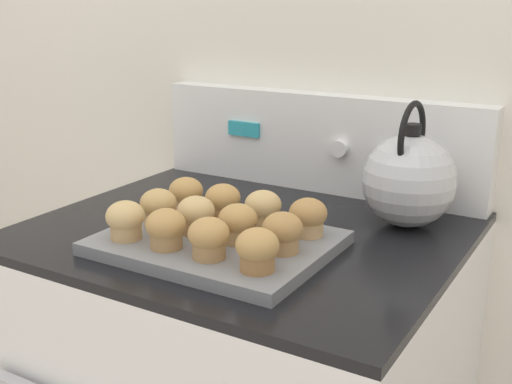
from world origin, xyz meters
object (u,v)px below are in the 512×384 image
at_px(muffin_r0_c2, 209,238).
at_px(tea_kettle, 409,179).
at_px(muffin_r0_c0, 126,220).
at_px(muffin_r0_c3, 257,249).
at_px(muffin_r1_c0, 158,207).
at_px(muffin_r0_c1, 166,228).
at_px(muffin_r2_c3, 308,217).
at_px(muffin_r1_c3, 282,232).
at_px(muffin_r2_c1, 223,201).
at_px(muffin_pan, 217,243).
at_px(muffin_r1_c1, 196,215).
at_px(muffin_r2_c2, 263,208).
at_px(muffin_r1_c2, 238,223).
at_px(muffin_r2_c0, 186,194).

bearing_deg(muffin_r0_c2, tea_kettle, 61.50).
height_order(muffin_r0_c0, muffin_r0_c3, same).
relative_size(muffin_r0_c3, muffin_r1_c0, 1.00).
relative_size(muffin_r0_c1, muffin_r2_c3, 1.00).
bearing_deg(tea_kettle, muffin_r0_c0, -135.01).
xyz_separation_m(muffin_r1_c3, muffin_r2_c1, (-0.17, 0.09, 0.00)).
bearing_deg(muffin_r2_c1, muffin_pan, -62.55).
bearing_deg(muffin_r0_c2, muffin_r1_c1, 135.79).
height_order(muffin_r0_c1, muffin_r0_c2, same).
distance_m(muffin_r1_c1, muffin_r2_c1, 0.09).
xyz_separation_m(muffin_r1_c3, muffin_r2_c2, (-0.09, 0.09, 0.00)).
xyz_separation_m(muffin_r1_c2, muffin_r2_c2, (-0.00, 0.09, 0.00)).
distance_m(muffin_pan, muffin_r0_c1, 0.10).
relative_size(muffin_r0_c0, tea_kettle, 0.28).
xyz_separation_m(muffin_r1_c2, muffin_r2_c1, (-0.09, 0.09, 0.00)).
height_order(muffin_pan, muffin_r1_c1, muffin_r1_c1).
relative_size(muffin_r0_c3, tea_kettle, 0.28).
relative_size(muffin_pan, muffin_r1_c0, 5.79).
bearing_deg(muffin_r2_c2, muffin_r2_c3, -0.57).
xyz_separation_m(muffin_r1_c0, muffin_r2_c3, (0.26, 0.09, 0.00)).
bearing_deg(muffin_r0_c1, muffin_r1_c3, 25.36).
height_order(muffin_r1_c0, muffin_r1_c1, same).
distance_m(muffin_r0_c1, muffin_r0_c3, 0.18).
bearing_deg(muffin_r1_c3, muffin_r0_c2, -136.95).
bearing_deg(muffin_r2_c0, muffin_pan, -34.06).
relative_size(muffin_r0_c0, muffin_r0_c1, 1.00).
xyz_separation_m(muffin_r0_c3, muffin_r2_c3, (-0.00, 0.17, 0.00)).
xyz_separation_m(muffin_r0_c2, tea_kettle, (0.20, 0.37, 0.04)).
height_order(muffin_r1_c1, muffin_r1_c3, same).
bearing_deg(muffin_r1_c0, tea_kettle, 37.80).
distance_m(muffin_r0_c3, muffin_r1_c1, 0.19).
height_order(muffin_r2_c0, muffin_r2_c3, same).
bearing_deg(muffin_r1_c2, muffin_r2_c0, 152.75).
height_order(muffin_r0_c0, muffin_r1_c1, same).
relative_size(muffin_r1_c1, muffin_r2_c2, 1.00).
relative_size(muffin_r1_c1, muffin_r1_c3, 1.00).
bearing_deg(muffin_r0_c1, muffin_r0_c3, -1.01).
distance_m(muffin_r0_c1, tea_kettle, 0.47).
bearing_deg(muffin_r0_c2, muffin_pan, 116.45).
bearing_deg(muffin_r2_c0, muffin_r0_c1, -63.08).
bearing_deg(muffin_r2_c1, muffin_r0_c2, -63.04).
relative_size(muffin_r0_c0, muffin_r2_c3, 1.00).
bearing_deg(muffin_r2_c3, muffin_r0_c3, -89.50).
bearing_deg(muffin_r2_c0, muffin_r2_c2, -0.04).
bearing_deg(muffin_r2_c2, muffin_r1_c2, -87.86).
distance_m(muffin_pan, muffin_r0_c0, 0.16).
relative_size(muffin_r1_c2, muffin_r2_c1, 1.00).
bearing_deg(muffin_r1_c0, muffin_r0_c3, -18.49).
bearing_deg(muffin_r1_c2, muffin_r0_c1, -136.78).
height_order(muffin_r2_c0, muffin_r2_c1, same).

